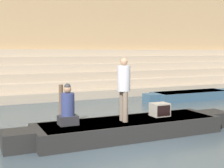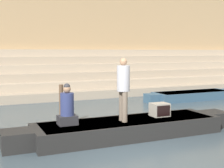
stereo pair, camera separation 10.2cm
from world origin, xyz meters
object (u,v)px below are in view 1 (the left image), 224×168
object	(u,v)px
person_standing	(124,85)
moored_boat_shore	(191,95)
rowboat_main	(129,127)
person_rowing	(68,108)
tv_set	(160,110)
mooring_post	(61,105)

from	to	relation	value
person_standing	moored_boat_shore	bearing A→B (deg)	23.06
moored_boat_shore	rowboat_main	bearing A→B (deg)	-145.79
rowboat_main	person_rowing	bearing A→B (deg)	172.92
rowboat_main	tv_set	world-z (taller)	tv_set
moored_boat_shore	mooring_post	xyz separation A→B (m)	(-7.32, -2.71, 0.45)
person_standing	person_rowing	bearing A→B (deg)	156.03
rowboat_main	person_standing	size ratio (longest dim) A/B	3.94
rowboat_main	tv_set	size ratio (longest dim) A/B	13.36
person_rowing	moored_boat_shore	world-z (taller)	person_rowing
rowboat_main	tv_set	distance (m)	1.15
moored_boat_shore	mooring_post	distance (m)	7.82
rowboat_main	person_rowing	xyz separation A→B (m)	(-1.74, 0.14, 0.66)
person_standing	rowboat_main	bearing A→B (deg)	7.71
moored_boat_shore	person_standing	bearing A→B (deg)	-146.29
person_rowing	moored_boat_shore	distance (m)	8.93
tv_set	moored_boat_shore	distance (m)	6.70
person_rowing	moored_boat_shore	bearing A→B (deg)	36.85
person_standing	moored_boat_shore	xyz separation A→B (m)	(6.12, 4.81, -1.25)
tv_set	rowboat_main	bearing A→B (deg)	-166.89
rowboat_main	tv_set	xyz separation A→B (m)	(1.07, 0.09, 0.41)
mooring_post	tv_set	bearing A→B (deg)	-37.52
person_standing	person_rowing	xyz separation A→B (m)	(-1.52, 0.24, -0.57)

